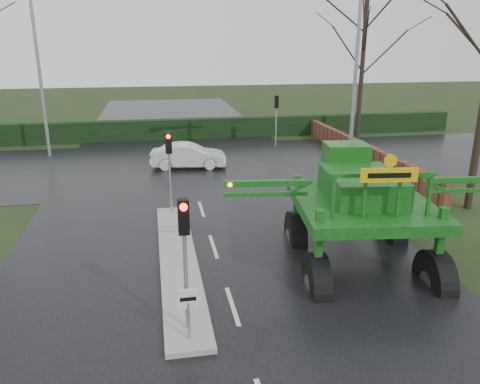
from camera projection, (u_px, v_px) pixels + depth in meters
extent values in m
plane|color=black|center=(232.00, 306.00, 12.87)|extent=(140.00, 140.00, 0.00)
cube|color=black|center=(197.00, 195.00, 22.23)|extent=(14.00, 80.00, 0.02)
cube|color=black|center=(187.00, 165.00, 27.85)|extent=(80.00, 12.00, 0.02)
cube|color=gray|center=(178.00, 260.00, 15.42)|extent=(1.20, 10.00, 0.16)
cube|color=black|center=(178.00, 129.00, 35.11)|extent=(44.00, 0.90, 1.50)
cube|color=#592D1E|center=(353.00, 148.00, 29.51)|extent=(0.40, 20.00, 1.20)
cylinder|color=gray|center=(189.00, 321.00, 11.04)|extent=(0.07, 0.07, 1.00)
cube|color=silver|center=(188.00, 299.00, 10.85)|extent=(0.50, 0.04, 0.50)
cube|color=black|center=(188.00, 299.00, 10.83)|extent=(0.38, 0.01, 0.10)
cylinder|color=gray|center=(186.00, 270.00, 11.17)|extent=(0.10, 0.10, 3.50)
cube|color=black|center=(184.00, 217.00, 10.76)|extent=(0.26, 0.22, 0.85)
sphere|color=#FF0C07|center=(184.00, 207.00, 10.55)|extent=(0.18, 0.18, 0.18)
cylinder|color=gray|center=(170.00, 175.00, 19.13)|extent=(0.10, 0.10, 3.50)
cube|color=black|center=(168.00, 143.00, 18.72)|extent=(0.26, 0.22, 0.85)
sphere|color=#FF0C07|center=(168.00, 137.00, 18.51)|extent=(0.18, 0.18, 0.18)
cylinder|color=gray|center=(276.00, 122.00, 32.20)|extent=(0.10, 0.10, 3.50)
cube|color=black|center=(277.00, 102.00, 31.79)|extent=(0.26, 0.22, 0.85)
sphere|color=#FF0C07|center=(276.00, 97.00, 31.83)|extent=(0.18, 0.18, 0.18)
cylinder|color=gray|center=(355.00, 82.00, 24.08)|extent=(0.20, 0.20, 10.00)
cylinder|color=gray|center=(40.00, 76.00, 28.58)|extent=(0.20, 0.20, 10.00)
cylinder|color=black|center=(362.00, 71.00, 33.29)|extent=(0.32, 0.32, 10.00)
cylinder|color=black|center=(251.00, 233.00, 15.26)|extent=(0.80, 2.06, 2.01)
cylinder|color=#595B56|center=(251.00, 233.00, 15.26)|extent=(0.68, 0.77, 0.70)
cube|color=#11420B|center=(251.00, 196.00, 14.88)|extent=(0.25, 0.25, 2.31)
cylinder|color=black|center=(360.00, 230.00, 15.47)|extent=(0.80, 2.06, 2.01)
cylinder|color=#595B56|center=(360.00, 230.00, 15.47)|extent=(0.68, 0.77, 0.70)
cube|color=#11420B|center=(363.00, 194.00, 15.08)|extent=(0.25, 0.25, 2.31)
cylinder|color=black|center=(263.00, 288.00, 11.82)|extent=(0.80, 2.06, 2.01)
cylinder|color=#595B56|center=(263.00, 288.00, 11.82)|extent=(0.68, 0.77, 0.70)
cube|color=#11420B|center=(264.00, 242.00, 11.44)|extent=(0.25, 0.25, 2.31)
cylinder|color=black|center=(403.00, 284.00, 12.03)|extent=(0.80, 2.06, 2.01)
cylinder|color=#595B56|center=(403.00, 284.00, 12.03)|extent=(0.68, 0.77, 0.70)
cube|color=#11420B|center=(408.00, 239.00, 11.65)|extent=(0.25, 0.25, 2.31)
cube|color=#11420B|center=(321.00, 193.00, 13.06)|extent=(4.79, 5.31, 0.35)
cube|color=#11420B|center=(321.00, 172.00, 13.09)|extent=(2.57, 3.26, 0.90)
cube|color=#165513|center=(307.00, 145.00, 14.89)|extent=(1.64, 1.38, 1.30)
cube|color=#11420B|center=(340.00, 156.00, 11.09)|extent=(3.00, 0.50, 0.12)
cube|color=#11420B|center=(205.00, 167.00, 12.22)|extent=(2.61, 0.51, 0.18)
sphere|color=orange|center=(163.00, 169.00, 12.07)|extent=(0.14, 0.14, 0.14)
cube|color=#11420B|center=(444.00, 164.00, 12.59)|extent=(2.61, 0.51, 0.18)
cube|color=#E3AD0B|center=(345.00, 155.00, 10.68)|extent=(1.60, 0.26, 0.40)
cube|color=black|center=(345.00, 155.00, 10.68)|extent=(1.20, 0.16, 0.14)
cylinder|color=#E3AD0B|center=(346.00, 138.00, 10.56)|extent=(0.36, 0.09, 0.36)
imported|color=silver|center=(189.00, 168.00, 27.16)|extent=(4.44, 2.02, 1.41)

